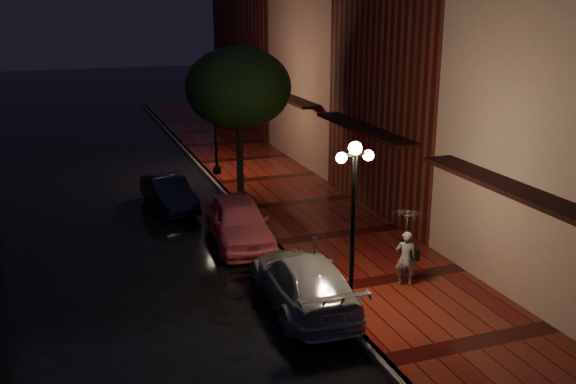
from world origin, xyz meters
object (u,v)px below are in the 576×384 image
object	(u,v)px
street_tree	(239,90)
streetlamp_near	(353,217)
navy_car	(169,193)
woman_with_umbrella	(407,235)
parking_meter	(314,254)
pink_car	(239,221)
silver_car	(304,281)
streetlamp_far	(215,119)

from	to	relation	value
street_tree	streetlamp_near	bearing A→B (deg)	-91.35
navy_car	woman_with_umbrella	distance (m)	10.54
street_tree	parking_meter	world-z (taller)	street_tree
street_tree	pink_car	xyz separation A→B (m)	(-1.57, -5.28, -3.49)
street_tree	navy_car	world-z (taller)	street_tree
pink_car	woman_with_umbrella	world-z (taller)	woman_with_umbrella
streetlamp_near	silver_car	bearing A→B (deg)	139.91
streetlamp_near	woman_with_umbrella	bearing A→B (deg)	21.57
pink_car	parking_meter	distance (m)	3.93
woman_with_umbrella	streetlamp_near	bearing A→B (deg)	45.06
streetlamp_near	pink_car	distance (m)	6.14
street_tree	streetlamp_far	bearing A→B (deg)	94.91
parking_meter	silver_car	bearing A→B (deg)	-118.39
navy_car	woman_with_umbrella	xyz separation A→B (m)	(4.83, -9.32, 0.95)
silver_car	streetlamp_far	bearing A→B (deg)	-90.72
streetlamp_near	silver_car	distance (m)	2.27
streetlamp_far	silver_car	bearing A→B (deg)	-94.12
street_tree	parking_meter	xyz separation A→B (m)	(-0.46, -9.05, -3.33)
woman_with_umbrella	navy_car	bearing A→B (deg)	-39.13
streetlamp_far	navy_car	world-z (taller)	streetlamp_far
navy_car	silver_car	xyz separation A→B (m)	(1.87, -9.32, 0.07)
pink_car	navy_car	distance (m)	4.66
pink_car	silver_car	world-z (taller)	pink_car
streetlamp_near	silver_car	size ratio (longest dim) A/B	0.90
streetlamp_far	woman_with_umbrella	xyz separation A→B (m)	(2.01, -13.21, -1.02)
streetlamp_near	silver_car	world-z (taller)	streetlamp_near
streetlamp_near	pink_car	bearing A→B (deg)	102.90
streetlamp_far	street_tree	world-z (taller)	street_tree
street_tree	woman_with_umbrella	distance (m)	10.68
street_tree	navy_car	xyz separation A→B (m)	(-3.08, -0.87, -3.62)
streetlamp_far	parking_meter	distance (m)	12.18
silver_car	pink_car	bearing A→B (deg)	-82.43
streetlamp_near	parking_meter	distance (m)	2.58
streetlamp_far	navy_car	size ratio (longest dim) A/B	1.13
silver_car	street_tree	bearing A→B (deg)	-93.36
navy_car	parking_meter	size ratio (longest dim) A/B	3.03
woman_with_umbrella	silver_car	bearing A→B (deg)	23.38
parking_meter	street_tree	bearing A→B (deg)	92.13
streetlamp_near	navy_car	bearing A→B (deg)	105.58
streetlamp_far	silver_car	world-z (taller)	streetlamp_far
streetlamp_far	silver_car	xyz separation A→B (m)	(-0.95, -13.20, -1.90)
silver_car	parking_meter	bearing A→B (deg)	-120.02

